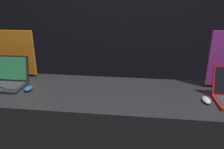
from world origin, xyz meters
name	(u,v)px	position (x,y,z in m)	size (l,w,h in m)	color
wall_back	(125,14)	(0.00, 1.76, 1.40)	(8.00, 0.05, 2.80)	black
display_counter	(111,140)	(0.00, 0.35, 0.45)	(2.31, 0.69, 0.91)	black
laptop_front	(4,79)	(-0.91, 0.37, 0.97)	(0.37, 0.27, 0.24)	black
mouse_front	(28,88)	(-0.66, 0.30, 0.93)	(0.06, 0.09, 0.04)	navy
promo_stand_front	(17,55)	(-0.91, 0.61, 1.11)	(0.34, 0.07, 0.43)	black
mouse_back	(206,100)	(0.71, 0.27, 0.92)	(0.06, 0.12, 0.03)	#B2B2B7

